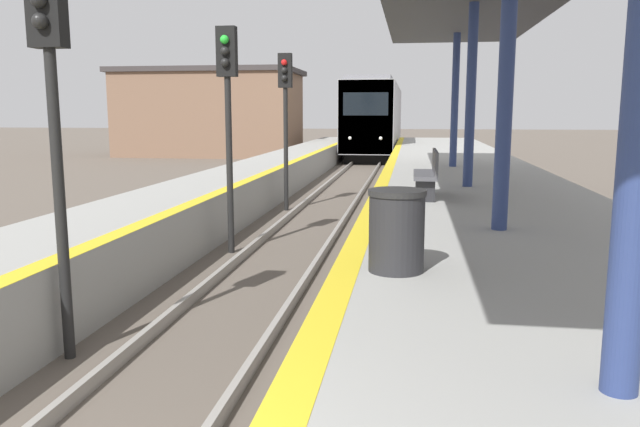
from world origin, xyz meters
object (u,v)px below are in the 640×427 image
Objects in this scene: signal_near at (51,84)px; signal_far at (285,101)px; train at (376,118)px; trash_bin at (397,230)px; bench at (429,172)px; signal_mid at (228,96)px.

signal_far is at bearing 88.44° from signal_near.
train reaches higher than trash_bin.
signal_near is 2.51× the size of bench.
trash_bin is 5.91m from bench.
signal_far is 10.85m from trash_bin.
train is 22.08× the size of trash_bin.
signal_mid is 2.51× the size of bench.
trash_bin is at bearing -86.36° from train.
train reaches higher than signal_far.
signal_near is at bearing -91.56° from signal_far.
bench is at bearing 14.25° from signal_mid.
train is 34.34m from trash_bin.
signal_near is (-1.36, -34.62, 0.66)m from train.
signal_mid and signal_far have the same top height.
train is at bearing 87.89° from signal_mid.
signal_far reaches higher than trash_bin.
signal_far is (-1.07, -24.01, 0.66)m from train.
signal_near is 7.57m from bench.
signal_near is 1.00× the size of signal_mid.
train is 11.33× the size of bench.
train is 24.05m from signal_far.
trash_bin is at bearing -72.38° from signal_far.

